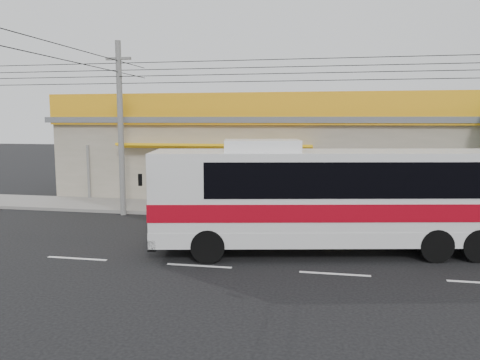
% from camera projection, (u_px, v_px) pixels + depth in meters
% --- Properties ---
extents(ground, '(120.00, 120.00, 0.00)m').
position_uv_depth(ground, '(218.00, 244.00, 16.48)').
color(ground, black).
rests_on(ground, ground).
extents(sidewalk, '(30.00, 3.20, 0.15)m').
position_uv_depth(sidewalk, '(247.00, 210.00, 22.32)').
color(sidewalk, gray).
rests_on(sidewalk, ground).
extents(lane_markings, '(50.00, 0.12, 0.01)m').
position_uv_depth(lane_markings, '(199.00, 266.00, 14.05)').
color(lane_markings, silver).
rests_on(lane_markings, ground).
extents(storefront_building, '(22.60, 9.20, 5.70)m').
position_uv_depth(storefront_building, '(263.00, 155.00, 27.43)').
color(storefront_building, gray).
rests_on(storefront_building, ground).
extents(coach_bus, '(12.34, 4.87, 3.72)m').
position_uv_depth(coach_bus, '(344.00, 193.00, 15.28)').
color(coach_bus, silver).
rests_on(coach_bus, ground).
extents(motorbike_red, '(1.71, 0.66, 0.88)m').
position_uv_depth(motorbike_red, '(187.00, 193.00, 24.01)').
color(motorbike_red, maroon).
rests_on(motorbike_red, sidewalk).
extents(utility_pole, '(34.00, 14.00, 7.82)m').
position_uv_depth(utility_pole, '(119.00, 72.00, 20.75)').
color(utility_pole, '#60605E').
rests_on(utility_pole, ground).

